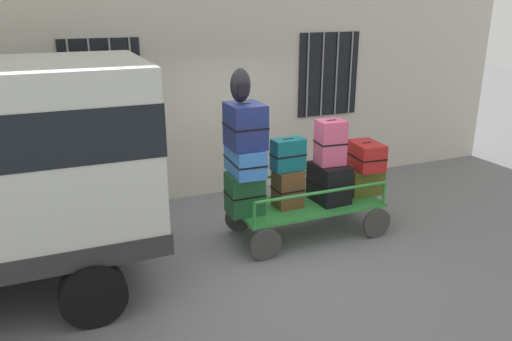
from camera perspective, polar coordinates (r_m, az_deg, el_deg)
name	(u,v)px	position (r m, az deg, el deg)	size (l,w,h in m)	color
ground_plane	(266,244)	(7.25, 1.08, -8.29)	(40.00, 40.00, 0.00)	slate
building_wall	(210,50)	(8.71, -5.19, 13.35)	(12.00, 0.38, 5.00)	beige
luggage_cart	(307,209)	(7.43, 5.81, -4.39)	(2.20, 1.04, 0.49)	#2D8438
cart_railing	(308,185)	(7.29, 5.90, -1.60)	(2.07, 0.90, 0.34)	#2D8438
suitcase_left_bottom	(245,193)	(6.92, -1.29, -2.59)	(0.48, 0.40, 0.58)	#194C28
suitcase_left_middle	(245,160)	(6.74, -1.26, 1.14)	(0.42, 0.71, 0.37)	#3372C6
suitcase_left_top	(245,126)	(6.59, -1.22, 5.07)	(0.46, 0.54, 0.59)	navy
suitcase_midleft_bottom	(288,188)	(7.16, 3.60, -2.02)	(0.39, 0.35, 0.55)	brown
suitcase_midleft_middle	(288,154)	(7.01, 3.63, 1.82)	(0.47, 0.27, 0.45)	#0F5960
suitcase_center_bottom	(329,183)	(7.42, 8.24, -1.36)	(0.48, 0.60, 0.56)	black
suitcase_center_middle	(330,142)	(7.25, 8.39, 3.17)	(0.42, 0.37, 0.64)	#CC4C72
suitcase_midright_bottom	(365,181)	(7.81, 12.22, -1.22)	(0.55, 0.35, 0.40)	#4C5119
suitcase_midright_middle	(366,156)	(7.71, 12.26, 1.66)	(0.44, 0.61, 0.40)	#B21E1E
backpack	(241,86)	(6.53, -1.76, 9.54)	(0.27, 0.22, 0.44)	black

